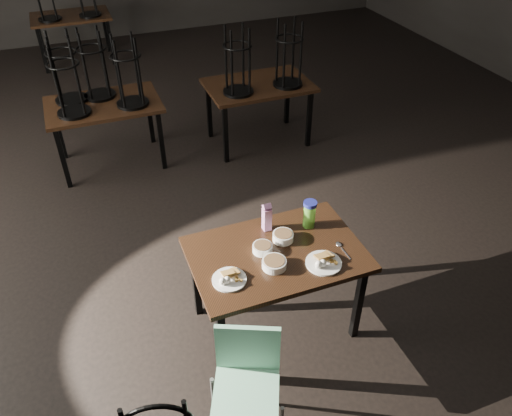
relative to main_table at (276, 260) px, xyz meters
name	(u,v)px	position (x,y,z in m)	size (l,w,h in m)	color
main_table	(276,260)	(0.00, 0.00, 0.00)	(1.20, 0.80, 0.75)	black
plate_left	(229,278)	(-0.40, -0.14, 0.10)	(0.23, 0.23, 0.07)	white
plate_right	(324,262)	(0.25, -0.23, 0.10)	(0.25, 0.25, 0.08)	white
bowl_near	(262,248)	(-0.09, 0.04, 0.11)	(0.14, 0.14, 0.05)	white
bowl_far	(283,236)	(0.09, 0.10, 0.11)	(0.15, 0.15, 0.06)	white
bowl_big	(274,263)	(-0.07, -0.13, 0.11)	(0.17, 0.17, 0.06)	white
juice_carton	(267,217)	(0.03, 0.26, 0.19)	(0.06, 0.06, 0.23)	#8F1A74
water_bottle	(309,214)	(0.33, 0.18, 0.19)	(0.12, 0.12, 0.22)	#6BCD3C
spoon	(340,245)	(0.44, -0.10, 0.08)	(0.04, 0.19, 0.01)	silver
school_chair	(247,378)	(-0.48, -0.71, -0.17)	(0.51, 0.51, 0.83)	#80C7A2
bg_table_left	(99,99)	(-0.85, 2.85, 0.13)	(1.20, 0.80, 1.48)	black
bg_table_right	(260,85)	(0.92, 2.68, 0.08)	(1.20, 0.80, 1.48)	black
bg_table_far	(70,16)	(-0.89, 6.21, 0.08)	(1.20, 0.80, 1.48)	black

